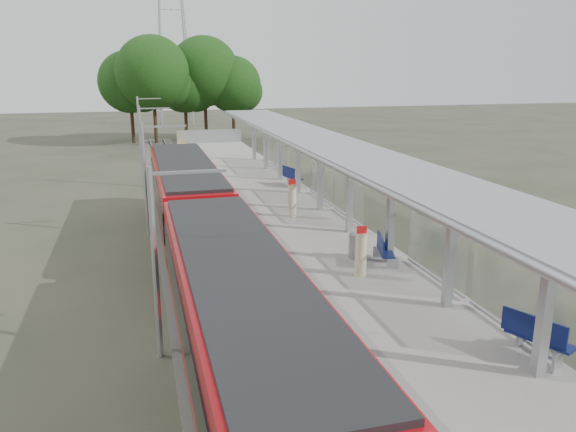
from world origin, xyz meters
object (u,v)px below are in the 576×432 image
object	(u,v)px
info_pillar_near	(361,254)
bench_mid	(383,249)
bench_near	(537,336)
litter_bin	(355,246)
train	(204,238)
info_pillar_far	(292,200)
bench_far	(292,176)

from	to	relation	value
info_pillar_near	bench_mid	bearing A→B (deg)	41.89
bench_near	litter_bin	size ratio (longest dim) A/B	1.84
train	bench_mid	distance (m)	6.39
info_pillar_far	bench_near	bearing A→B (deg)	-94.50
train	litter_bin	size ratio (longest dim) A/B	30.28
litter_bin	bench_near	bearing A→B (deg)	-79.36
litter_bin	bench_far	bearing A→B (deg)	84.72
train	bench_near	distance (m)	11.03
info_pillar_near	bench_far	bearing A→B (deg)	89.19
bench_far	bench_mid	bearing A→B (deg)	-106.29
bench_far	info_pillar_near	distance (m)	15.02
bench_near	info_pillar_near	distance (m)	6.61
litter_bin	info_pillar_far	bearing A→B (deg)	95.93
bench_far	info_pillar_near	bearing A→B (deg)	-110.95
bench_far	litter_bin	bearing A→B (deg)	-109.75
bench_near	info_pillar_far	bearing A→B (deg)	73.68
bench_mid	litter_bin	world-z (taller)	bench_mid
bench_near	bench_far	bearing A→B (deg)	65.90
bench_far	litter_bin	size ratio (longest dim) A/B	1.88
train	bench_far	size ratio (longest dim) A/B	16.10
train	info_pillar_near	size ratio (longest dim) A/B	15.82
bench_mid	info_pillar_far	world-z (taller)	info_pillar_far
bench_far	info_pillar_far	size ratio (longest dim) A/B	0.95
bench_far	litter_bin	world-z (taller)	bench_far
train	info_pillar_far	distance (m)	7.56
info_pillar_far	litter_bin	xyz separation A→B (m)	(0.66, -6.31, -0.33)
bench_mid	train	bearing A→B (deg)	-175.90
bench_near	info_pillar_near	bearing A→B (deg)	82.67
train	bench_mid	bearing A→B (deg)	-11.99
train	info_pillar_far	bearing A→B (deg)	50.53
bench_mid	info_pillar_far	distance (m)	7.30
info_pillar_far	litter_bin	bearing A→B (deg)	-97.16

